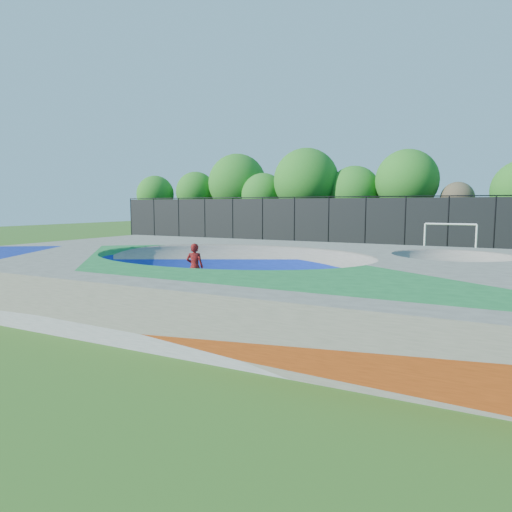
{
  "coord_description": "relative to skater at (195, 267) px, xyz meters",
  "views": [
    {
      "loc": [
        8.63,
        -14.78,
        3.32
      ],
      "look_at": [
        -0.45,
        3.0,
        1.1
      ],
      "focal_mm": 32.0,
      "sensor_mm": 36.0,
      "label": 1
    }
  ],
  "objects": [
    {
      "name": "ground",
      "position": [
        1.49,
        0.2,
        -0.93
      ],
      "size": [
        120.0,
        120.0,
        0.0
      ],
      "primitive_type": "plane",
      "color": "#2A5617",
      "rests_on": "ground"
    },
    {
      "name": "skate_deck",
      "position": [
        1.49,
        0.2,
        -0.18
      ],
      "size": [
        22.0,
        14.0,
        1.5
      ],
      "primitive_type": "cube",
      "color": "gray",
      "rests_on": "ground"
    },
    {
      "name": "skater",
      "position": [
        0.0,
        0.0,
        0.0
      ],
      "size": [
        0.78,
        0.62,
        1.86
      ],
      "primitive_type": "imported",
      "rotation": [
        0.0,
        0.0,
        3.43
      ],
      "color": "red",
      "rests_on": "ground"
    },
    {
      "name": "skateboard",
      "position": [
        0.0,
        0.0,
        -0.91
      ],
      "size": [
        0.81,
        0.41,
        0.05
      ],
      "primitive_type": "cube",
      "rotation": [
        0.0,
        0.0,
        0.26
      ],
      "color": "black",
      "rests_on": "ground"
    },
    {
      "name": "soccer_goal",
      "position": [
        7.89,
        17.94,
        0.56
      ],
      "size": [
        3.26,
        0.12,
        2.15
      ],
      "color": "white",
      "rests_on": "ground"
    },
    {
      "name": "fence",
      "position": [
        1.49,
        21.2,
        1.17
      ],
      "size": [
        48.09,
        0.09,
        4.04
      ],
      "color": "black",
      "rests_on": "ground"
    },
    {
      "name": "treeline",
      "position": [
        1.66,
        25.83,
        4.06
      ],
      "size": [
        52.03,
        7.82,
        8.6
      ],
      "color": "#402A20",
      "rests_on": "ground"
    }
  ]
}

